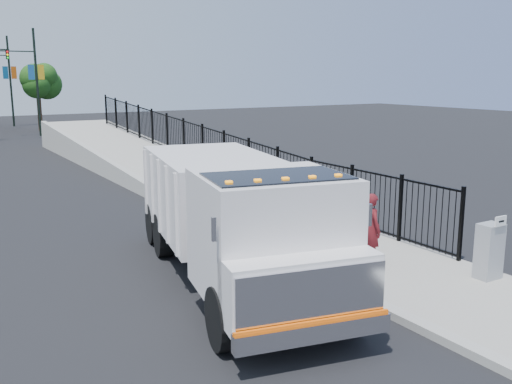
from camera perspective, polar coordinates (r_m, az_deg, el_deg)
ground at (r=13.95m, az=3.67°, el=-7.54°), size 120.00×120.00×0.00m
sidewalk at (r=13.72m, az=15.24°, el=-8.01°), size 3.55×12.00×0.12m
curb at (r=12.44m, az=9.06°, el=-9.69°), size 0.30×12.00×0.16m
ramp at (r=28.83m, az=-11.39°, el=2.25°), size 3.95×24.06×3.19m
iron_fence at (r=25.60m, az=-5.34°, el=3.31°), size 0.10×28.00×1.80m
truck at (r=12.44m, az=-2.03°, el=-2.11°), size 4.35×8.78×2.88m
worker at (r=13.73m, az=11.43°, el=-3.72°), size 0.53×0.70×1.75m
utility_cabinet at (r=13.70m, az=22.28°, el=-5.49°), size 0.55×0.40×1.25m
arrow_sign at (r=13.39m, az=23.27°, el=-2.69°), size 0.35×0.04×0.22m
debris at (r=16.85m, az=6.80°, el=-3.60°), size 0.43×0.43×0.11m
light_pole_1 at (r=46.67m, az=-21.46°, el=10.56°), size 3.78×0.22×8.00m
light_pole_3 at (r=56.52m, az=-23.68°, el=10.44°), size 3.78×0.22×8.00m
tree_1 at (r=51.52m, az=-21.01°, el=10.13°), size 2.34×2.34×5.17m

